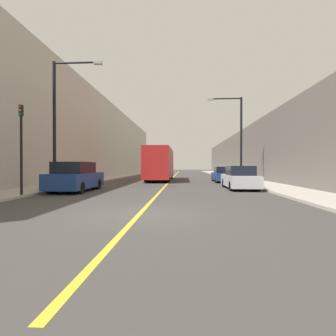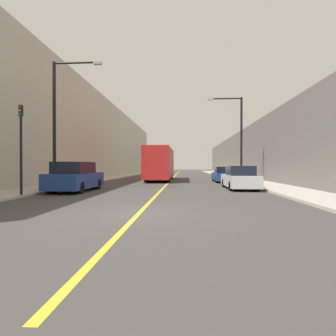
# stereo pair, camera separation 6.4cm
# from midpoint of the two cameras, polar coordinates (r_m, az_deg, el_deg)

# --- Properties ---
(ground_plane) EXTENTS (200.00, 200.00, 0.00)m
(ground_plane) POSITION_cam_midpoint_polar(r_m,az_deg,el_deg) (8.68, -6.18, -9.85)
(ground_plane) COLOR #3F3D3A
(sidewalk_left) EXTENTS (2.91, 72.00, 0.13)m
(sidewalk_left) POSITION_cam_midpoint_polar(r_m,az_deg,el_deg) (39.55, -10.00, -1.70)
(sidewalk_left) COLOR #B2AA9E
(sidewalk_left) RESTS_ON ground
(sidewalk_right) EXTENTS (2.91, 72.00, 0.13)m
(sidewalk_right) POSITION_cam_midpoint_polar(r_m,az_deg,el_deg) (38.97, 13.04, -1.74)
(sidewalk_right) COLOR #B2AA9E
(sidewalk_right) RESTS_ON ground
(building_row_left) EXTENTS (4.00, 72.00, 10.94)m
(building_row_left) POSITION_cam_midpoint_polar(r_m,az_deg,el_deg) (40.66, -14.78, 5.98)
(building_row_left) COLOR #B7B2A3
(building_row_left) RESTS_ON ground
(building_row_right) EXTENTS (4.00, 72.00, 6.46)m
(building_row_right) POSITION_cam_midpoint_polar(r_m,az_deg,el_deg) (39.69, 17.98, 2.87)
(building_row_right) COLOR #66605B
(building_row_right) RESTS_ON ground
(road_center_line) EXTENTS (0.16, 72.00, 0.01)m
(road_center_line) POSITION_cam_midpoint_polar(r_m,az_deg,el_deg) (38.47, 1.43, -1.84)
(road_center_line) COLOR gold
(road_center_line) RESTS_ON ground
(bus) EXTENTS (2.43, 10.46, 3.38)m
(bus) POSITION_cam_midpoint_polar(r_m,az_deg,el_deg) (28.02, -1.63, 0.98)
(bus) COLOR #AD1E1E
(bus) RESTS_ON ground
(parked_suv_left) EXTENTS (2.02, 4.75, 1.79)m
(parked_suv_left) POSITION_cam_midpoint_polar(r_m,az_deg,el_deg) (17.04, -19.41, -1.98)
(parked_suv_left) COLOR navy
(parked_suv_left) RESTS_ON ground
(car_right_near) EXTENTS (1.83, 4.67, 1.56)m
(car_right_near) POSITION_cam_midpoint_polar(r_m,az_deg,el_deg) (18.24, 15.41, -2.23)
(car_right_near) COLOR silver
(car_right_near) RESTS_ON ground
(car_right_mid) EXTENTS (1.89, 4.55, 1.48)m
(car_right_mid) POSITION_cam_midpoint_polar(r_m,az_deg,el_deg) (25.77, 12.11, -1.51)
(car_right_mid) COLOR navy
(car_right_mid) RESTS_ON ground
(street_lamp_left) EXTENTS (3.15, 0.24, 7.96)m
(street_lamp_left) POSITION_cam_midpoint_polar(r_m,az_deg,el_deg) (18.08, -22.59, 10.50)
(street_lamp_left) COLOR black
(street_lamp_left) RESTS_ON sidewalk_left
(street_lamp_right) EXTENTS (3.15, 0.24, 7.70)m
(street_lamp_right) POSITION_cam_midpoint_polar(r_m,az_deg,el_deg) (25.01, 15.08, 7.41)
(street_lamp_right) COLOR black
(street_lamp_right) RESTS_ON sidewalk_right
(traffic_light) EXTENTS (0.16, 0.18, 4.44)m
(traffic_light) POSITION_cam_midpoint_polar(r_m,az_deg,el_deg) (14.86, -29.25, 4.18)
(traffic_light) COLOR black
(traffic_light) RESTS_ON sidewalk_left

